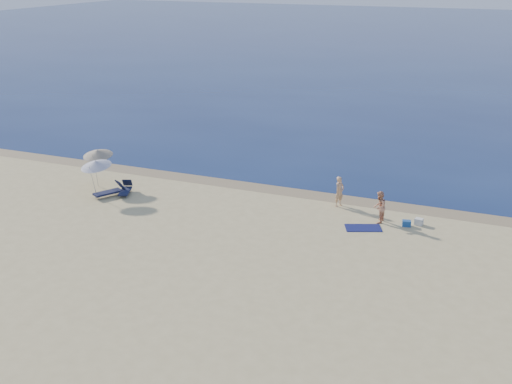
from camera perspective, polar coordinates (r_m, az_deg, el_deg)
sea at (r=114.74m, az=17.02°, el=12.76°), size 240.00×160.00×0.01m
wet_sand_strip at (r=36.99m, az=3.09°, el=0.05°), size 240.00×1.60×0.00m
person_left at (r=34.77m, az=7.43°, el=0.04°), size 0.62×0.72×1.66m
person_right at (r=32.92m, az=10.91°, el=-1.33°), size 0.65×0.82×1.65m
beach_towel at (r=32.36m, az=9.50°, el=-3.16°), size 2.00×1.56×0.03m
white_bag at (r=33.29m, az=14.28°, el=-2.57°), size 0.44×0.40×0.34m
blue_cooler at (r=32.97m, az=13.23°, el=-2.73°), size 0.47×0.38×0.30m
umbrella_near at (r=36.71m, az=-14.06°, el=2.45°), size 2.06×2.08×2.26m
umbrella_far at (r=38.47m, az=-13.90°, el=3.39°), size 1.96×1.98×2.34m
lounger_left at (r=37.22m, az=-11.52°, el=0.21°), size 1.08×1.68×0.71m
lounger_right at (r=37.08m, az=-12.86°, el=0.08°), size 1.38×1.84×0.79m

